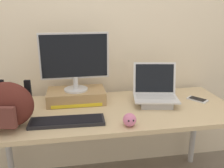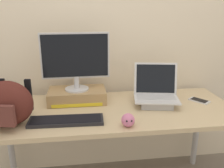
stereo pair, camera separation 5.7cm
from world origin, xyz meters
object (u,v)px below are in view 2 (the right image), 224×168
at_px(messenger_backpack, 8,104).
at_px(plush_toy, 128,120).
at_px(desktop_monitor, 76,60).
at_px(coffee_mug, 5,94).
at_px(cell_phone, 199,101).
at_px(toner_box_yellow, 77,95).
at_px(external_keyboard, 66,120).
at_px(open_laptop, 156,97).

xyz_separation_m(messenger_backpack, plush_toy, (0.70, -0.12, -0.09)).
relative_size(desktop_monitor, coffee_mug, 3.91).
height_order(desktop_monitor, cell_phone, desktop_monitor).
xyz_separation_m(desktop_monitor, messenger_backpack, (-0.40, -0.32, -0.18)).
height_order(toner_box_yellow, plush_toy, toner_box_yellow).
height_order(coffee_mug, cell_phone, coffee_mug).
height_order(cell_phone, plush_toy, plush_toy).
bearing_deg(external_keyboard, desktop_monitor, 80.96).
bearing_deg(plush_toy, external_keyboard, 164.61).
xyz_separation_m(open_laptop, external_keyboard, (-0.63, -0.21, -0.05)).
height_order(messenger_backpack, plush_toy, messenger_backpack).
bearing_deg(messenger_backpack, coffee_mug, 120.21).
relative_size(coffee_mug, cell_phone, 0.78).
bearing_deg(coffee_mug, plush_toy, -32.57).
distance_m(messenger_backpack, coffee_mug, 0.45).
distance_m(desktop_monitor, cell_phone, 0.97).
height_order(toner_box_yellow, desktop_monitor, desktop_monitor).
distance_m(desktop_monitor, coffee_mug, 0.61).
height_order(toner_box_yellow, messenger_backpack, messenger_backpack).
height_order(messenger_backpack, coffee_mug, messenger_backpack).
bearing_deg(desktop_monitor, open_laptop, -13.73).
bearing_deg(messenger_backpack, toner_box_yellow, 50.72).
height_order(open_laptop, coffee_mug, open_laptop).
bearing_deg(cell_phone, desktop_monitor, 134.95).
height_order(open_laptop, external_keyboard, open_laptop).
relative_size(desktop_monitor, messenger_backpack, 1.45).
bearing_deg(cell_phone, external_keyboard, 155.22).
bearing_deg(cell_phone, coffee_mug, 133.96).
bearing_deg(desktop_monitor, coffee_mug, 169.00).
height_order(open_laptop, plush_toy, open_laptop).
height_order(coffee_mug, plush_toy, coffee_mug).
height_order(desktop_monitor, plush_toy, desktop_monitor).
height_order(external_keyboard, cell_phone, external_keyboard).
relative_size(open_laptop, coffee_mug, 2.80).
relative_size(coffee_mug, plush_toy, 1.55).
xyz_separation_m(open_laptop, plush_toy, (-0.27, -0.31, -0.02)).
bearing_deg(open_laptop, messenger_backpack, -158.27).
relative_size(desktop_monitor, plush_toy, 6.06).
bearing_deg(coffee_mug, toner_box_yellow, -10.04).
bearing_deg(coffee_mug, cell_phone, -8.50).
relative_size(external_keyboard, coffee_mug, 3.69).
distance_m(desktop_monitor, open_laptop, 0.64).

